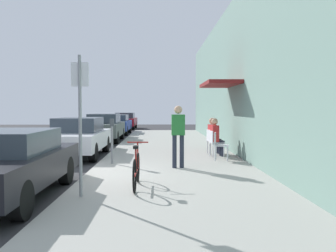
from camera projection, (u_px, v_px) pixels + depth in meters
ground_plane at (85, 179)px, 9.02m from camera, size 60.00×60.00×0.00m
sidewalk_slab at (173, 164)px, 11.06m from camera, size 4.50×32.00×0.12m
building_facade at (252, 72)px, 10.99m from camera, size 1.40×32.00×5.70m
parked_car_0 at (7, 163)px, 7.02m from camera, size 1.80×4.40×1.32m
parked_car_1 at (78, 137)px, 13.16m from camera, size 1.80×4.40×1.41m
parked_car_2 at (104, 127)px, 19.20m from camera, size 1.80×4.40×1.45m
parked_car_3 at (116, 124)px, 24.42m from camera, size 1.80×4.40×1.31m
parked_car_4 at (125, 120)px, 30.75m from camera, size 1.80×4.40×1.37m
parking_meter at (112, 138)px, 10.69m from camera, size 0.12×0.10×1.32m
street_sign at (80, 114)px, 6.66m from camera, size 0.32×0.06×2.60m
bicycle_0 at (136, 170)px, 7.49m from camera, size 0.46×1.71×0.90m
cafe_chair_0 at (219, 144)px, 11.41m from camera, size 0.53×0.53×0.87m
cafe_chair_1 at (215, 141)px, 12.34m from camera, size 0.49×0.49×0.87m
seated_patron_1 at (216, 136)px, 12.34m from camera, size 0.46×0.40×1.29m
cafe_chair_2 at (212, 140)px, 12.97m from camera, size 0.50×0.50×0.87m
seated_patron_2 at (214, 134)px, 12.97m from camera, size 0.46×0.40×1.29m
pedestrian_standing at (178, 131)px, 9.90m from camera, size 0.36×0.22×1.70m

